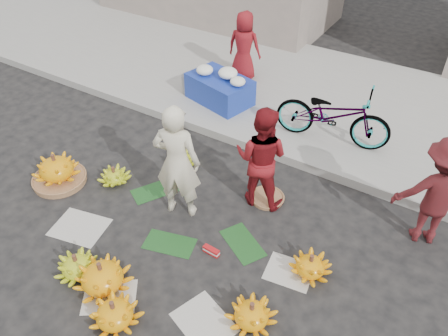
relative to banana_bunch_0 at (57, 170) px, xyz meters
The scene contains 22 objects.
ground 2.25m from the banana_bunch_0, ahead, with size 80.00×80.00×0.00m, color black.
curb 3.20m from the banana_bunch_0, 45.64° to the left, with size 40.00×0.25×0.15m, color gray.
sidewalk 4.93m from the banana_bunch_0, 62.99° to the left, with size 40.00×4.00×0.12m, color gray.
newspaper_scatter 2.36m from the banana_bunch_0, 17.71° to the right, with size 3.20×1.80×0.00m, color beige, non-canonical shape.
banana_leaves 2.17m from the banana_bunch_0, ahead, with size 2.00×1.00×0.00m, color #16441B, non-canonical shape.
banana_bunch_0 is the anchor object (origin of this frame).
banana_bunch_1 1.83m from the banana_bunch_0, 35.30° to the right, with size 0.55×0.55×0.33m.
banana_bunch_2 2.15m from the banana_bunch_0, 28.76° to the right, with size 0.75×0.75×0.41m.
banana_bunch_3 2.66m from the banana_bunch_0, 29.43° to the right, with size 0.72×0.72×0.35m.
banana_bunch_4 3.61m from the banana_bunch_0, ahead, with size 0.63×0.63×0.33m.
banana_bunch_5 3.87m from the banana_bunch_0, ahead, with size 0.54×0.54×0.31m.
banana_bunch_6 0.84m from the banana_bunch_0, 31.45° to the left, with size 0.45×0.45×0.28m.
banana_bunch_7 1.85m from the banana_bunch_0, 44.42° to the left, with size 0.56×0.56×0.29m.
basket_spare 3.11m from the banana_bunch_0, 24.47° to the left, with size 0.46×0.46×0.05m, color brown.
incense_stack 2.69m from the banana_bunch_0, ahead, with size 0.22×0.07×0.09m, color red.
vendor_cream 2.05m from the banana_bunch_0, 13.97° to the left, with size 0.61×0.40×1.68m, color #EBE4C6.
vendor_red 3.03m from the banana_bunch_0, 24.33° to the left, with size 0.73×0.57×1.51m, color maroon.
man_striped 5.18m from the banana_bunch_0, 19.48° to the left, with size 0.98×0.57×1.52m, color maroon.
flower_table 3.24m from the banana_bunch_0, 74.09° to the left, with size 1.30×0.99×0.67m.
grey_bucket 3.10m from the banana_bunch_0, 85.70° to the left, with size 0.32×0.32×0.37m, color slate.
flower_vendor 4.27m from the banana_bunch_0, 79.17° to the left, with size 0.66×0.43×1.35m, color maroon.
bicycle 4.31m from the banana_bunch_0, 44.12° to the left, with size 1.83×0.64×0.96m, color gray.
Camera 1 is at (2.46, -3.02, 4.30)m, focal length 35.00 mm.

